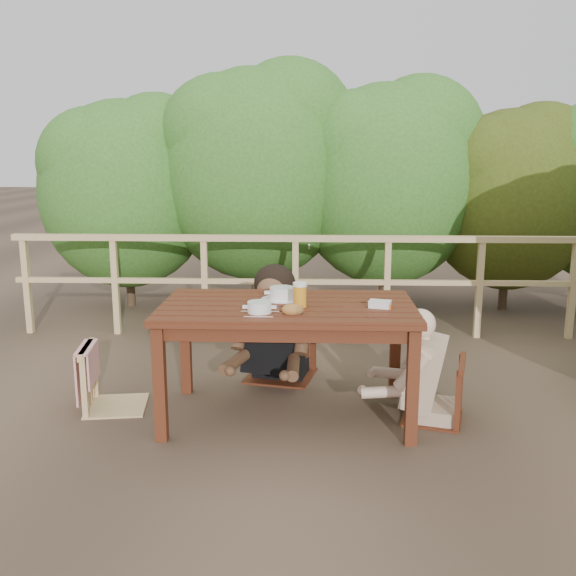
{
  "coord_description": "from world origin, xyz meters",
  "views": [
    {
      "loc": [
        0.16,
        -4.14,
        1.79
      ],
      "look_at": [
        0.0,
        0.05,
        0.9
      ],
      "focal_mm": 39.63,
      "sensor_mm": 36.0,
      "label": 1
    }
  ],
  "objects_px": {
    "soup_far": "(282,294)",
    "butter_tub": "(380,305)",
    "table": "(288,362)",
    "chair_left": "(114,349)",
    "tumbler": "(299,311)",
    "chair_right": "(435,361)",
    "chair_far": "(281,316)",
    "diner_right": "(441,330)",
    "soup_near": "(260,308)",
    "bread_roll": "(292,310)",
    "beer_glass": "(300,296)",
    "woman": "(281,289)"
  },
  "relations": [
    {
      "from": "chair_left",
      "to": "bread_roll",
      "type": "height_order",
      "value": "chair_left"
    },
    {
      "from": "soup_near",
      "to": "tumbler",
      "type": "xyz_separation_m",
      "value": [
        0.25,
        -0.04,
        -0.01
      ]
    },
    {
      "from": "chair_right",
      "to": "bread_roll",
      "type": "xyz_separation_m",
      "value": [
        -0.96,
        -0.25,
        0.41
      ]
    },
    {
      "from": "diner_right",
      "to": "butter_tub",
      "type": "bearing_deg",
      "value": 114.32
    },
    {
      "from": "chair_right",
      "to": "woman",
      "type": "bearing_deg",
      "value": -111.69
    },
    {
      "from": "chair_left",
      "to": "bread_roll",
      "type": "distance_m",
      "value": 1.39
    },
    {
      "from": "table",
      "to": "butter_tub",
      "type": "bearing_deg",
      "value": -7.01
    },
    {
      "from": "woman",
      "to": "butter_tub",
      "type": "bearing_deg",
      "value": 140.43
    },
    {
      "from": "soup_far",
      "to": "butter_tub",
      "type": "height_order",
      "value": "soup_far"
    },
    {
      "from": "table",
      "to": "beer_glass",
      "type": "height_order",
      "value": "beer_glass"
    },
    {
      "from": "table",
      "to": "tumbler",
      "type": "bearing_deg",
      "value": -73.86
    },
    {
      "from": "chair_right",
      "to": "soup_far",
      "type": "distance_m",
      "value": 1.14
    },
    {
      "from": "soup_far",
      "to": "bread_roll",
      "type": "bearing_deg",
      "value": -78.54
    },
    {
      "from": "chair_left",
      "to": "bread_roll",
      "type": "relative_size",
      "value": 6.5
    },
    {
      "from": "chair_left",
      "to": "woman",
      "type": "distance_m",
      "value": 1.38
    },
    {
      "from": "chair_right",
      "to": "butter_tub",
      "type": "height_order",
      "value": "butter_tub"
    },
    {
      "from": "tumbler",
      "to": "chair_far",
      "type": "bearing_deg",
      "value": 98.85
    },
    {
      "from": "chair_right",
      "to": "butter_tub",
      "type": "xyz_separation_m",
      "value": [
        -0.39,
        -0.07,
        0.4
      ]
    },
    {
      "from": "chair_far",
      "to": "diner_right",
      "type": "relative_size",
      "value": 0.82
    },
    {
      "from": "table",
      "to": "chair_right",
      "type": "relative_size",
      "value": 2.06
    },
    {
      "from": "chair_left",
      "to": "chair_right",
      "type": "bearing_deg",
      "value": -101.43
    },
    {
      "from": "chair_right",
      "to": "woman",
      "type": "distance_m",
      "value": 1.39
    },
    {
      "from": "chair_right",
      "to": "soup_far",
      "type": "bearing_deg",
      "value": -83.45
    },
    {
      "from": "chair_left",
      "to": "diner_right",
      "type": "height_order",
      "value": "diner_right"
    },
    {
      "from": "table",
      "to": "soup_near",
      "type": "distance_m",
      "value": 0.53
    },
    {
      "from": "bread_roll",
      "to": "soup_near",
      "type": "bearing_deg",
      "value": 174.88
    },
    {
      "from": "bread_roll",
      "to": "butter_tub",
      "type": "xyz_separation_m",
      "value": [
        0.57,
        0.18,
        -0.01
      ]
    },
    {
      "from": "table",
      "to": "diner_right",
      "type": "distance_m",
      "value": 1.05
    },
    {
      "from": "soup_near",
      "to": "tumbler",
      "type": "distance_m",
      "value": 0.25
    },
    {
      "from": "table",
      "to": "butter_tub",
      "type": "distance_m",
      "value": 0.74
    },
    {
      "from": "soup_near",
      "to": "bread_roll",
      "type": "bearing_deg",
      "value": -5.12
    },
    {
      "from": "woman",
      "to": "diner_right",
      "type": "bearing_deg",
      "value": 156.04
    },
    {
      "from": "chair_far",
      "to": "chair_left",
      "type": "bearing_deg",
      "value": -137.31
    },
    {
      "from": "soup_near",
      "to": "diner_right",
      "type": "bearing_deg",
      "value": 10.9
    },
    {
      "from": "beer_glass",
      "to": "diner_right",
      "type": "bearing_deg",
      "value": 3.79
    },
    {
      "from": "table",
      "to": "soup_far",
      "type": "height_order",
      "value": "soup_far"
    },
    {
      "from": "table",
      "to": "beer_glass",
      "type": "relative_size",
      "value": 9.57
    },
    {
      "from": "diner_right",
      "to": "bread_roll",
      "type": "relative_size",
      "value": 9.39
    },
    {
      "from": "soup_far",
      "to": "tumbler",
      "type": "distance_m",
      "value": 0.45
    },
    {
      "from": "tumbler",
      "to": "butter_tub",
      "type": "height_order",
      "value": "tumbler"
    },
    {
      "from": "diner_right",
      "to": "butter_tub",
      "type": "distance_m",
      "value": 0.46
    },
    {
      "from": "diner_right",
      "to": "soup_far",
      "type": "bearing_deg",
      "value": 96.79
    },
    {
      "from": "chair_left",
      "to": "chair_right",
      "type": "xyz_separation_m",
      "value": [
        2.24,
        -0.12,
        -0.02
      ]
    },
    {
      "from": "chair_left",
      "to": "woman",
      "type": "xyz_separation_m",
      "value": [
        1.15,
        0.7,
        0.29
      ]
    },
    {
      "from": "chair_left",
      "to": "tumbler",
      "type": "relative_size",
      "value": 12.53
    },
    {
      "from": "woman",
      "to": "soup_far",
      "type": "bearing_deg",
      "value": 105.94
    },
    {
      "from": "woman",
      "to": "tumbler",
      "type": "distance_m",
      "value": 1.1
    },
    {
      "from": "soup_near",
      "to": "bread_roll",
      "type": "xyz_separation_m",
      "value": [
        0.21,
        -0.02,
        -0.0
      ]
    },
    {
      "from": "bread_roll",
      "to": "chair_far",
      "type": "bearing_deg",
      "value": 96.79
    },
    {
      "from": "table",
      "to": "beer_glass",
      "type": "bearing_deg",
      "value": -40.76
    }
  ]
}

